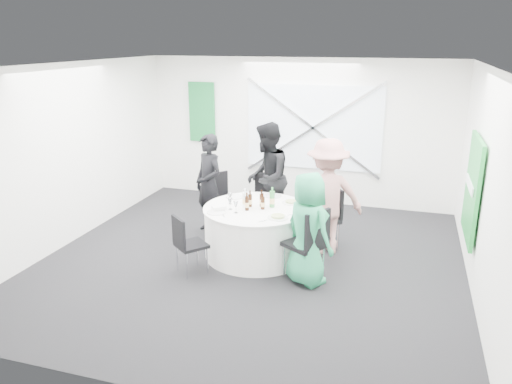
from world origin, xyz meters
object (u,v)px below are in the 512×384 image
(chair_back_left, at_px, (220,198))
(person_woman_pink, at_px, (327,197))
(chair_front_left, at_px, (186,241))
(green_water_bottle, at_px, (272,199))
(person_man_back, at_px, (267,178))
(person_woman_green, at_px, (308,229))
(chair_back_right, at_px, (329,213))
(banquet_table, at_px, (256,232))
(chair_front_right, at_px, (310,239))
(clear_water_bottle, at_px, (245,200))
(person_man_back_left, at_px, (209,184))
(chair_back, at_px, (266,197))

(chair_back_left, xyz_separation_m, person_woman_pink, (1.85, -0.33, 0.29))
(chair_front_left, bearing_deg, green_water_bottle, -94.59)
(chair_back_left, distance_m, person_man_back, 0.86)
(person_woman_green, xyz_separation_m, green_water_bottle, (-0.68, 0.72, 0.12))
(person_man_back, bearing_deg, chair_back_right, 62.39)
(person_woman_green, bearing_deg, green_water_bottle, -11.69)
(chair_back_left, height_order, chair_front_left, chair_back_left)
(banquet_table, relative_size, green_water_bottle, 5.14)
(chair_front_right, height_order, clear_water_bottle, clear_water_bottle)
(person_man_back_left, height_order, person_man_back, person_man_back)
(chair_front_right, distance_m, green_water_bottle, 1.02)
(banquet_table, xyz_separation_m, person_woman_pink, (0.97, 0.46, 0.50))
(chair_front_left, distance_m, person_man_back_left, 1.65)
(chair_back_left, relative_size, person_man_back, 0.54)
(chair_back_right, distance_m, green_water_bottle, 0.99)
(banquet_table, height_order, green_water_bottle, green_water_bottle)
(person_man_back_left, bearing_deg, chair_front_right, 0.95)
(person_man_back_left, bearing_deg, banquet_table, 0.00)
(banquet_table, height_order, chair_back, chair_back)
(chair_front_right, bearing_deg, person_man_back_left, -91.08)
(chair_back, distance_m, chair_front_left, 2.09)
(chair_back_right, xyz_separation_m, chair_front_right, (-0.06, -1.22, 0.04))
(person_man_back_left, distance_m, clear_water_bottle, 1.13)
(person_man_back_left, height_order, person_woman_green, person_man_back_left)
(person_man_back_left, bearing_deg, chair_front_left, -44.70)
(chair_back_left, bearing_deg, chair_front_right, -85.42)
(chair_back, xyz_separation_m, chair_back_left, (-0.71, -0.35, 0.03))
(chair_back, bearing_deg, chair_back_left, -162.47)
(person_woman_pink, relative_size, green_water_bottle, 5.79)
(person_woman_green, bearing_deg, chair_back_right, -58.81)
(person_woman_pink, distance_m, person_woman_green, 1.10)
(chair_front_left, height_order, person_man_back_left, person_man_back_left)
(person_woman_pink, bearing_deg, chair_front_left, 12.62)
(person_woman_green, bearing_deg, chair_back, -23.77)
(chair_front_right, distance_m, person_woman_pink, 1.09)
(chair_back_right, xyz_separation_m, person_woman_green, (-0.08, -1.27, 0.20))
(person_man_back_left, xyz_separation_m, person_man_back, (0.90, 0.34, 0.09))
(chair_back_right, height_order, clear_water_bottle, clear_water_bottle)
(chair_front_left, xyz_separation_m, clear_water_bottle, (0.57, 0.86, 0.38))
(chair_back, distance_m, person_woman_pink, 1.37)
(chair_front_right, height_order, person_man_back, person_man_back)
(banquet_table, height_order, person_man_back, person_man_back)
(chair_back, relative_size, chair_front_left, 1.13)
(banquet_table, xyz_separation_m, chair_back_left, (-0.88, 0.79, 0.21))
(person_woman_green, bearing_deg, banquet_table, 0.00)
(chair_front_right, bearing_deg, chair_front_left, -47.81)
(banquet_table, distance_m, chair_back_left, 1.20)
(chair_front_left, height_order, clear_water_bottle, clear_water_bottle)
(banquet_table, distance_m, person_woman_green, 1.17)
(chair_back, height_order, chair_back_left, chair_back_left)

